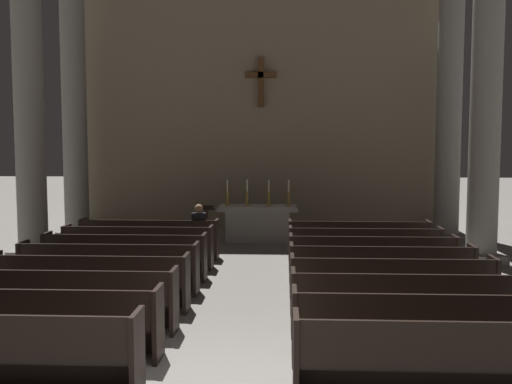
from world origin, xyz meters
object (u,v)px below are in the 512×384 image
(pew_left_row_6, at_px, (125,256))
(column_right_third, at_px, (486,108))
(pew_left_row_2, at_px, (34,322))
(pew_right_row_1, at_px, (447,360))
(pew_right_row_5, at_px, (381,271))
(altar, at_px, (258,223))
(pew_right_row_7, at_px, (365,249))
(pew_right_row_8, at_px, (359,240))
(column_left_third, at_px, (29,109))
(column_left_fourth, at_px, (74,115))
(candlestick_outer_left, at_px, (227,197))
(pew_right_row_2, at_px, (423,328))
(column_right_fourth, at_px, (449,114))
(pew_left_row_5, at_px, (109,268))
(pew_right_row_4, at_px, (392,285))
(pew_right_row_3, at_px, (406,304))
(pew_right_row_6, at_px, (372,259))
(pew_left_row_4, at_px, (90,282))
(lectern, at_px, (206,228))
(pew_left_row_8, at_px, (149,239))
(pew_left_row_3, at_px, (65,299))
(candlestick_outer_right, at_px, (289,197))
(lone_worshipper, at_px, (199,230))
(pew_left_row_7, at_px, (138,247))
(candlestick_inner_right, at_px, (269,197))
(candlestick_inner_left, at_px, (247,197))

(pew_left_row_6, bearing_deg, column_right_third, 15.82)
(pew_left_row_2, relative_size, pew_right_row_1, 1.00)
(pew_right_row_5, height_order, altar, altar)
(pew_right_row_7, relative_size, pew_right_row_8, 1.00)
(pew_right_row_5, xyz_separation_m, column_left_third, (-7.78, 3.29, 3.08))
(column_left_fourth, height_order, candlestick_outer_left, column_left_fourth)
(pew_right_row_2, height_order, column_right_fourth, column_right_fourth)
(pew_left_row_5, distance_m, column_right_third, 8.99)
(pew_right_row_4, bearing_deg, pew_right_row_3, -90.00)
(pew_left_row_2, distance_m, pew_right_row_6, 6.58)
(pew_left_row_5, relative_size, altar, 1.49)
(pew_left_row_6, xyz_separation_m, column_right_third, (7.78, 2.20, 3.08))
(pew_left_row_4, bearing_deg, pew_right_row_8, 41.29)
(column_left_third, distance_m, column_right_third, 10.61)
(pew_right_row_1, height_order, pew_right_row_3, same)
(pew_right_row_8, xyz_separation_m, column_left_third, (-7.78, 0.03, 3.08))
(pew_left_row_2, relative_size, lectern, 2.84)
(column_right_third, distance_m, lectern, 7.37)
(pew_left_row_5, xyz_separation_m, pew_right_row_3, (4.95, -2.17, 0.00))
(pew_left_row_8, bearing_deg, pew_right_row_6, -23.70)
(pew_right_row_5, xyz_separation_m, pew_right_row_8, (0.00, 3.26, 0.00))
(pew_left_row_4, bearing_deg, altar, 70.20)
(candlestick_outer_left, bearing_deg, pew_left_row_6, -109.05)
(pew_left_row_3, distance_m, altar, 8.33)
(pew_left_row_3, xyz_separation_m, pew_left_row_5, (0.00, 2.17, 0.00))
(candlestick_outer_left, bearing_deg, pew_right_row_1, -71.83)
(pew_right_row_4, height_order, candlestick_outer_left, candlestick_outer_left)
(pew_left_row_5, bearing_deg, column_left_fourth, 114.13)
(pew_right_row_7, height_order, candlestick_outer_right, candlestick_outer_right)
(pew_right_row_2, xyz_separation_m, lone_worshipper, (-3.75, 6.55, 0.22))
(pew_right_row_1, xyz_separation_m, column_left_third, (-7.78, 7.63, 3.08))
(pew_left_row_2, relative_size, candlestick_outer_right, 4.54)
(pew_right_row_4, distance_m, pew_right_row_8, 4.34)
(pew_left_row_3, relative_size, candlestick_outer_left, 4.54)
(pew_left_row_3, height_order, lectern, lectern)
(pew_left_row_5, relative_size, pew_left_row_8, 1.00)
(pew_left_row_2, bearing_deg, pew_left_row_8, 90.00)
(pew_left_row_5, bearing_deg, lectern, 75.60)
(pew_left_row_3, height_order, pew_right_row_3, same)
(pew_left_row_2, distance_m, pew_right_row_1, 5.06)
(pew_right_row_5, bearing_deg, pew_right_row_8, 90.00)
(pew_left_row_7, bearing_deg, lone_worshipper, 43.23)
(pew_left_row_6, xyz_separation_m, lectern, (1.18, 3.50, 0.07))
(pew_right_row_2, xyz_separation_m, column_left_third, (-7.78, 6.55, 3.08))
(pew_left_row_6, bearing_deg, column_left_fourth, 118.40)
(candlestick_inner_right, height_order, lone_worshipper, candlestick_inner_right)
(candlestick_inner_left, bearing_deg, pew_left_row_3, -105.28)
(column_right_fourth, relative_size, lectern, 6.31)
(pew_left_row_4, bearing_deg, pew_left_row_6, 90.00)
(pew_right_row_4, height_order, pew_right_row_6, same)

